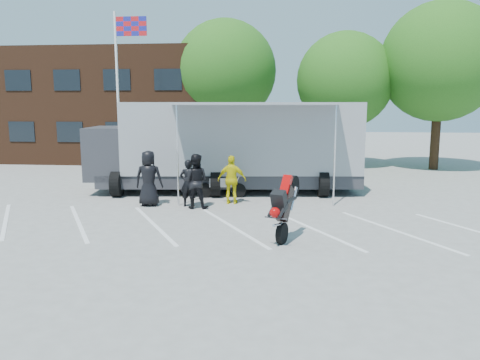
% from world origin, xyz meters
% --- Properties ---
extents(ground, '(100.00, 100.00, 0.00)m').
position_xyz_m(ground, '(0.00, 0.00, 0.00)').
color(ground, '#989893').
rests_on(ground, ground).
extents(parking_bay_lines, '(18.09, 13.33, 0.01)m').
position_xyz_m(parking_bay_lines, '(0.00, 1.00, 0.01)').
color(parking_bay_lines, white).
rests_on(parking_bay_lines, ground).
extents(office_building, '(18.00, 8.00, 7.00)m').
position_xyz_m(office_building, '(-10.00, 18.00, 3.50)').
color(office_building, '#482717').
rests_on(office_building, ground).
extents(flagpole, '(1.61, 0.12, 8.00)m').
position_xyz_m(flagpole, '(-6.24, 10.00, 5.05)').
color(flagpole, white).
rests_on(flagpole, ground).
extents(tree_left, '(6.12, 6.12, 8.64)m').
position_xyz_m(tree_left, '(-2.00, 16.00, 5.57)').
color(tree_left, '#382314').
rests_on(tree_left, ground).
extents(tree_mid, '(5.44, 5.44, 7.68)m').
position_xyz_m(tree_mid, '(5.00, 15.00, 4.94)').
color(tree_mid, '#382314').
rests_on(tree_mid, ground).
extents(tree_right, '(6.46, 6.46, 9.12)m').
position_xyz_m(tree_right, '(10.00, 14.50, 5.88)').
color(tree_right, '#382314').
rests_on(tree_right, ground).
extents(transporter_truck, '(12.14, 6.75, 3.70)m').
position_xyz_m(transporter_truck, '(-0.55, 6.62, 0.00)').
color(transporter_truck, gray).
rests_on(transporter_truck, ground).
extents(parked_motorcycle, '(2.01, 0.93, 1.01)m').
position_xyz_m(parked_motorcycle, '(-0.71, 5.32, 0.00)').
color(parked_motorcycle, '#AEADB2').
rests_on(parked_motorcycle, ground).
extents(stunt_bike_rider, '(1.31, 1.81, 1.93)m').
position_xyz_m(stunt_bike_rider, '(1.95, -0.02, 0.00)').
color(stunt_bike_rider, black).
rests_on(stunt_bike_rider, ground).
extents(spectator_leather_a, '(1.01, 0.69, 2.00)m').
position_xyz_m(spectator_leather_a, '(-3.10, 3.58, 1.00)').
color(spectator_leather_a, black).
rests_on(spectator_leather_a, ground).
extents(spectator_leather_b, '(0.64, 0.44, 1.70)m').
position_xyz_m(spectator_leather_b, '(-1.67, 3.61, 0.85)').
color(spectator_leather_b, black).
rests_on(spectator_leather_b, ground).
extents(spectator_leather_c, '(0.96, 0.76, 1.93)m').
position_xyz_m(spectator_leather_c, '(-1.37, 3.34, 0.96)').
color(spectator_leather_c, black).
rests_on(spectator_leather_c, ground).
extents(spectator_hivis, '(1.06, 0.46, 1.78)m').
position_xyz_m(spectator_hivis, '(-0.18, 4.23, 0.89)').
color(spectator_hivis, yellow).
rests_on(spectator_hivis, ground).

